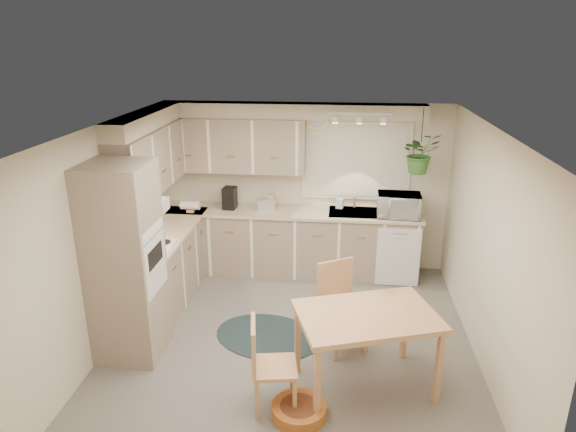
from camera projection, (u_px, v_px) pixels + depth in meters
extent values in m
plane|color=slate|center=(291.00, 341.00, 5.78)|extent=(4.20, 4.20, 0.00)
plane|color=white|center=(292.00, 128.00, 4.98)|extent=(4.20, 4.20, 0.00)
cube|color=beige|center=(306.00, 187.00, 7.35)|extent=(4.00, 0.04, 2.40)
cube|color=beige|center=(260.00, 362.00, 3.42)|extent=(4.00, 0.04, 2.40)
cube|color=beige|center=(109.00, 235.00, 5.58)|extent=(0.04, 4.20, 2.40)
cube|color=beige|center=(488.00, 250.00, 5.19)|extent=(0.04, 4.20, 2.40)
cube|color=gray|center=(167.00, 265.00, 6.62)|extent=(0.60, 1.85, 0.90)
cube|color=gray|center=(290.00, 243.00, 7.34)|extent=(3.60, 0.60, 0.90)
cube|color=#C1A38D|center=(165.00, 231.00, 6.46)|extent=(0.64, 1.89, 0.04)
cube|color=#C1A38D|center=(290.00, 212.00, 7.18)|extent=(3.64, 0.64, 0.04)
cube|color=gray|center=(125.00, 263.00, 5.25)|extent=(0.65, 0.65, 2.10)
cube|color=silver|center=(155.00, 265.00, 5.22)|extent=(0.02, 0.56, 0.58)
cube|color=gray|center=(152.00, 159.00, 6.29)|extent=(0.35, 2.00, 0.75)
cube|color=gray|center=(233.00, 145.00, 7.08)|extent=(2.00, 0.35, 0.75)
cube|color=beige|center=(146.00, 120.00, 6.14)|extent=(0.30, 2.00, 0.20)
cube|color=beige|center=(291.00, 111.00, 6.87)|extent=(3.60, 0.30, 0.20)
cube|color=silver|center=(149.00, 247.00, 5.92)|extent=(0.52, 0.58, 0.02)
cube|color=silver|center=(144.00, 210.00, 5.77)|extent=(0.40, 0.60, 0.14)
cube|color=white|center=(356.00, 161.00, 7.12)|extent=(1.40, 0.02, 1.00)
cube|color=silver|center=(356.00, 161.00, 7.13)|extent=(1.50, 0.02, 1.10)
cube|color=#AEB0B6|center=(354.00, 215.00, 7.10)|extent=(0.70, 0.48, 0.10)
cube|color=silver|center=(398.00, 257.00, 6.91)|extent=(0.58, 0.02, 0.83)
cube|color=silver|center=(360.00, 114.00, 6.39)|extent=(0.80, 0.04, 0.04)
cylinder|color=gold|center=(317.00, 119.00, 6.98)|extent=(0.30, 0.03, 0.30)
cube|color=tan|center=(365.00, 350.00, 4.92)|extent=(1.48, 1.21, 0.80)
cube|color=tan|center=(275.00, 365.00, 4.64)|extent=(0.48, 0.48, 0.88)
cube|color=tan|center=(343.00, 308.00, 5.52)|extent=(0.61, 0.61, 0.96)
ellipsoid|color=black|center=(268.00, 336.00, 5.87)|extent=(1.45, 1.24, 0.01)
cylinder|color=#B96425|center=(299.00, 411.00, 4.63)|extent=(0.65, 0.65, 0.11)
imported|color=silver|center=(399.00, 203.00, 6.87)|extent=(0.58, 0.34, 0.39)
imported|color=silver|center=(340.00, 205.00, 7.23)|extent=(0.13, 0.22, 0.10)
imported|color=#326629|center=(420.00, 158.00, 6.64)|extent=(0.62, 0.66, 0.41)
cube|color=black|center=(230.00, 198.00, 7.21)|extent=(0.19, 0.22, 0.31)
cube|color=#AEB0B6|center=(266.00, 204.00, 7.21)|extent=(0.27, 0.20, 0.15)
cube|color=tan|center=(272.00, 201.00, 7.22)|extent=(0.12, 0.12, 0.21)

